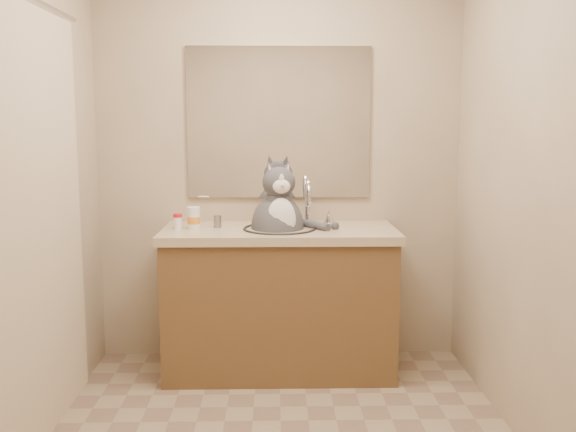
% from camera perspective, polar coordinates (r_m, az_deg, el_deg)
% --- Properties ---
extents(room, '(2.22, 2.52, 2.42)m').
position_cam_1_polar(room, '(2.67, -0.63, 2.87)').
color(room, gray).
rests_on(room, ground).
extents(vanity, '(1.34, 0.59, 1.12)m').
position_cam_1_polar(vanity, '(3.76, -0.76, -7.24)').
color(vanity, brown).
rests_on(vanity, ground).
extents(mirror, '(1.10, 0.02, 0.90)m').
position_cam_1_polar(mirror, '(3.89, -0.83, 8.30)').
color(mirror, white).
rests_on(mirror, room).
extents(shower_curtain, '(0.02, 1.30, 1.93)m').
position_cam_1_polar(shower_curtain, '(2.97, -21.34, -0.43)').
color(shower_curtain, beige).
rests_on(shower_curtain, ground).
extents(cat, '(0.48, 0.38, 0.61)m').
position_cam_1_polar(cat, '(3.67, -0.87, -0.57)').
color(cat, '#45454A').
rests_on(cat, vanity).
extents(pill_bottle_redcap, '(0.06, 0.06, 0.09)m').
position_cam_1_polar(pill_bottle_redcap, '(3.71, -9.77, -0.46)').
color(pill_bottle_redcap, white).
rests_on(pill_bottle_redcap, vanity).
extents(pill_bottle_orange, '(0.10, 0.10, 0.13)m').
position_cam_1_polar(pill_bottle_orange, '(3.69, -8.39, -0.21)').
color(pill_bottle_orange, white).
rests_on(pill_bottle_orange, vanity).
extents(grey_canister, '(0.06, 0.06, 0.07)m').
position_cam_1_polar(grey_canister, '(3.73, -6.28, -0.47)').
color(grey_canister, slate).
rests_on(grey_canister, vanity).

